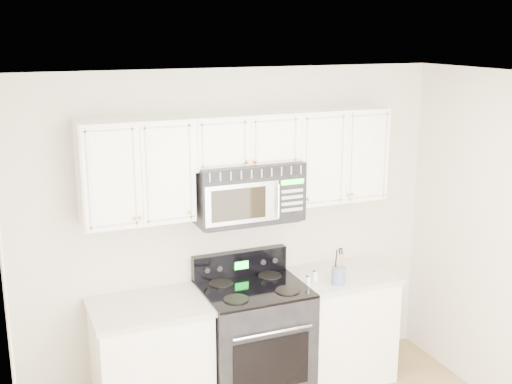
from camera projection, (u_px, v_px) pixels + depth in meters
room at (344, 317)px, 3.63m from camera, size 3.51×3.51×2.61m
base_cabinet_left at (151, 365)px, 4.83m from camera, size 0.86×0.65×0.92m
base_cabinet_right at (337, 328)px, 5.43m from camera, size 0.86×0.65×0.92m
range at (254, 340)px, 5.10m from camera, size 0.80×0.73×1.13m
upper_cabinets at (242, 157)px, 4.89m from camera, size 2.44×0.37×0.75m
microwave at (246, 191)px, 4.92m from camera, size 0.82×0.46×0.46m
utensil_crock at (339, 275)px, 5.07m from camera, size 0.11×0.11×0.30m
shaker_salt at (308, 280)px, 5.05m from camera, size 0.04×0.04×0.09m
shaker_pepper at (315, 275)px, 5.14m from camera, size 0.04×0.04×0.10m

